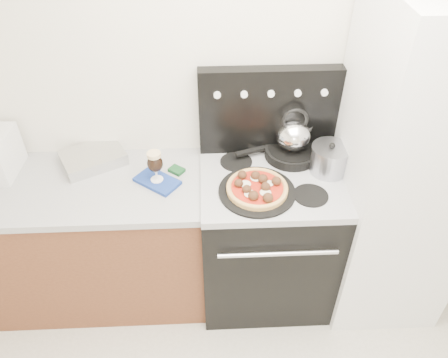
{
  "coord_description": "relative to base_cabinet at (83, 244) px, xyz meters",
  "views": [
    {
      "loc": [
        -0.26,
        -0.61,
        2.4
      ],
      "look_at": [
        -0.18,
        1.05,
        1.03
      ],
      "focal_mm": 35.0,
      "sensor_mm": 36.0,
      "label": 1
    }
  ],
  "objects": [
    {
      "name": "beer_glass",
      "position": [
        0.49,
        -0.01,
        0.58
      ],
      "size": [
        0.1,
        0.1,
        0.18
      ],
      "primitive_type": null,
      "rotation": [
        0.0,
        0.0,
        -0.17
      ],
      "color": "black",
      "rests_on": "oven_mitt"
    },
    {
      "name": "oven_mitt",
      "position": [
        0.49,
        -0.01,
        0.48
      ],
      "size": [
        0.27,
        0.25,
        0.02
      ],
      "primitive_type": "cube",
      "rotation": [
        0.0,
        0.0,
        -0.66
      ],
      "color": "navy",
      "rests_on": "countertop"
    },
    {
      "name": "tea_kettle",
      "position": [
        1.24,
        0.17,
        0.65
      ],
      "size": [
        0.21,
        0.21,
        0.21
      ],
      "primitive_type": null,
      "rotation": [
        0.0,
        0.0,
        0.12
      ],
      "color": "silver",
      "rests_on": "skillet"
    },
    {
      "name": "pizza_pan",
      "position": [
        1.01,
        -0.13,
        0.5
      ],
      "size": [
        0.48,
        0.48,
        0.01
      ],
      "primitive_type": "cylinder",
      "rotation": [
        0.0,
        0.0,
        0.23
      ],
      "color": "black",
      "rests_on": "cooktop"
    },
    {
      "name": "room_shell",
      "position": [
        1.02,
        -0.91,
        0.82
      ],
      "size": [
        3.52,
        3.01,
        2.52
      ],
      "color": "beige",
      "rests_on": "ground"
    },
    {
      "name": "foil_sheet",
      "position": [
        0.12,
        0.18,
        0.5
      ],
      "size": [
        0.41,
        0.37,
        0.07
      ],
      "primitive_type": "cube",
      "rotation": [
        0.0,
        0.0,
        0.49
      ],
      "color": "silver",
      "rests_on": "countertop"
    },
    {
      "name": "pizza",
      "position": [
        1.01,
        -0.13,
        0.52
      ],
      "size": [
        0.37,
        0.37,
        0.04
      ],
      "primitive_type": null,
      "rotation": [
        0.0,
        0.0,
        -0.19
      ],
      "color": "tan",
      "rests_on": "pizza_pan"
    },
    {
      "name": "backguard",
      "position": [
        1.1,
        0.25,
        0.74
      ],
      "size": [
        0.76,
        0.08,
        0.5
      ],
      "primitive_type": "cube",
      "color": "black",
      "rests_on": "cooktop"
    },
    {
      "name": "stock_pot",
      "position": [
        1.42,
        0.03,
        0.56
      ],
      "size": [
        0.22,
        0.22,
        0.15
      ],
      "primitive_type": "cylinder",
      "rotation": [
        0.0,
        0.0,
        -0.1
      ],
      "color": "#A9AAB4",
      "rests_on": "cooktop"
    },
    {
      "name": "fridge",
      "position": [
        1.8,
        -0.05,
        0.52
      ],
      "size": [
        0.64,
        0.68,
        1.9
      ],
      "primitive_type": "cube",
      "color": "silver",
      "rests_on": "ground"
    },
    {
      "name": "stove_body",
      "position": [
        1.1,
        -0.02,
        0.01
      ],
      "size": [
        0.76,
        0.65,
        0.88
      ],
      "primitive_type": "cube",
      "color": "black",
      "rests_on": "ground"
    },
    {
      "name": "base_cabinet",
      "position": [
        0.0,
        0.0,
        0.0
      ],
      "size": [
        1.45,
        0.6,
        0.86
      ],
      "primitive_type": "cube",
      "color": "brown",
      "rests_on": "ground"
    },
    {
      "name": "countertop",
      "position": [
        0.0,
        0.0,
        0.45
      ],
      "size": [
        1.48,
        0.63,
        0.04
      ],
      "primitive_type": "cube",
      "color": "#A7A7AA",
      "rests_on": "base_cabinet"
    },
    {
      "name": "cooktop",
      "position": [
        1.1,
        -0.02,
        0.47
      ],
      "size": [
        0.76,
        0.65,
        0.04
      ],
      "primitive_type": "cube",
      "color": "#ADADB2",
      "rests_on": "stove_body"
    },
    {
      "name": "skillet",
      "position": [
        1.24,
        0.17,
        0.52
      ],
      "size": [
        0.38,
        0.38,
        0.05
      ],
      "primitive_type": "cylinder",
      "rotation": [
        0.0,
        0.0,
        0.33
      ],
      "color": "black",
      "rests_on": "cooktop"
    }
  ]
}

